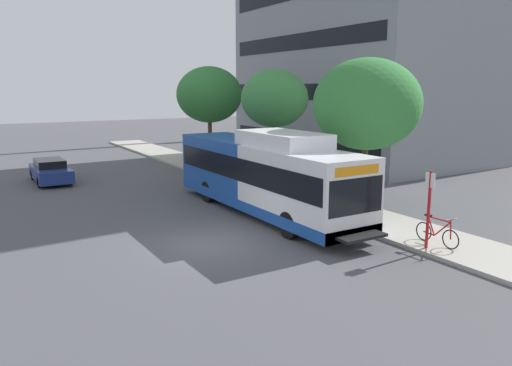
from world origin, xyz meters
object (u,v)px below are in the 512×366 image
(parked_car_far_lane, at_px, (50,171))
(street_tree_mid_block, at_px, (274,99))
(bicycle_parked, at_px, (437,233))
(bus_stop_sign_pole, at_px, (429,204))
(street_tree_near_stop, at_px, (367,104))
(transit_bus, at_px, (264,175))
(street_tree_far_block, at_px, (209,95))

(parked_car_far_lane, bearing_deg, street_tree_mid_block, -31.91)
(bicycle_parked, relative_size, parked_car_far_lane, 0.39)
(bicycle_parked, height_order, parked_car_far_lane, parked_car_far_lane)
(bicycle_parked, bearing_deg, bus_stop_sign_pole, -174.75)
(street_tree_near_stop, relative_size, street_tree_mid_block, 1.04)
(street_tree_near_stop, xyz_separation_m, parked_car_far_lane, (-10.70, 14.40, -4.02))
(transit_bus, height_order, street_tree_far_block, street_tree_far_block)
(bicycle_parked, bearing_deg, street_tree_mid_block, 82.24)
(transit_bus, relative_size, parked_car_far_lane, 2.72)
(bicycle_parked, xyz_separation_m, street_tree_far_block, (1.34, 20.22, 4.35))
(street_tree_near_stop, relative_size, parked_car_far_lane, 1.45)
(street_tree_far_block, bearing_deg, bicycle_parked, -93.79)
(transit_bus, height_order, bus_stop_sign_pole, transit_bus)
(bus_stop_sign_pole, bearing_deg, street_tree_near_stop, 68.54)
(bicycle_parked, xyz_separation_m, street_tree_mid_block, (1.73, 12.72, 4.21))
(transit_bus, bearing_deg, bus_stop_sign_pole, -75.09)
(street_tree_mid_block, distance_m, parked_car_far_lane, 13.56)
(bus_stop_sign_pole, bearing_deg, bicycle_parked, 5.25)
(street_tree_near_stop, height_order, street_tree_far_block, street_tree_far_block)
(bicycle_parked, distance_m, parked_car_far_lane, 21.62)
(bus_stop_sign_pole, xyz_separation_m, bicycle_parked, (0.58, 0.05, -1.09))
(street_tree_mid_block, xyz_separation_m, parked_car_far_lane, (-10.97, 6.83, -4.11))
(transit_bus, relative_size, street_tree_mid_block, 1.96)
(bus_stop_sign_pole, bearing_deg, street_tree_mid_block, 79.75)
(bicycle_parked, height_order, street_tree_near_stop, street_tree_near_stop)
(bicycle_parked, bearing_deg, street_tree_near_stop, 74.08)
(bicycle_parked, height_order, street_tree_far_block, street_tree_far_block)
(parked_car_far_lane, bearing_deg, bicycle_parked, -64.71)
(street_tree_near_stop, bearing_deg, street_tree_far_block, 90.49)
(bus_stop_sign_pole, bearing_deg, transit_bus, 104.91)
(bus_stop_sign_pole, height_order, street_tree_near_stop, street_tree_near_stop)
(bicycle_parked, bearing_deg, parked_car_far_lane, 115.29)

